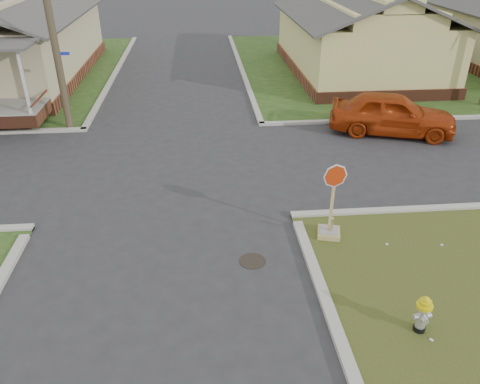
{
  "coord_description": "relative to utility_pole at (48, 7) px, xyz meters",
  "views": [
    {
      "loc": [
        1.09,
        -9.53,
        6.96
      ],
      "look_at": [
        2.03,
        1.0,
        1.1
      ],
      "focal_mm": 35.0,
      "sensor_mm": 36.0,
      "label": 1
    }
  ],
  "objects": [
    {
      "name": "ground",
      "position": [
        4.2,
        -8.9,
        -4.66
      ],
      "size": [
        120.0,
        120.0,
        0.0
      ],
      "primitive_type": "plane",
      "color": "#2B2B2E",
      "rests_on": "ground"
    },
    {
      "name": "curbs",
      "position": [
        4.2,
        -3.9,
        -4.66
      ],
      "size": [
        80.0,
        40.0,
        0.12
      ],
      "primitive_type": null,
      "color": "#ACAA9C",
      "rests_on": "ground"
    },
    {
      "name": "manhole",
      "position": [
        6.4,
        -9.4,
        -4.66
      ],
      "size": [
        0.64,
        0.64,
        0.01
      ],
      "primitive_type": "cylinder",
      "color": "black",
      "rests_on": "ground"
    },
    {
      "name": "side_house_yellow",
      "position": [
        14.2,
        7.6,
        -2.47
      ],
      "size": [
        7.6,
        11.6,
        4.7
      ],
      "color": "brown",
      "rests_on": "ground"
    },
    {
      "name": "utility_pole",
      "position": [
        0.0,
        0.0,
        0.0
      ],
      "size": [
        1.8,
        0.28,
        9.0
      ],
      "color": "#3B3122",
      "rests_on": "ground"
    },
    {
      "name": "fire_hydrant",
      "position": [
        9.44,
        -11.97,
        -4.14
      ],
      "size": [
        0.32,
        0.32,
        0.85
      ],
      "rotation": [
        0.0,
        0.0,
        0.05
      ],
      "color": "black",
      "rests_on": "ground"
    },
    {
      "name": "stop_sign",
      "position": [
        8.5,
        -8.53,
        -4.17
      ],
      "size": [
        0.58,
        0.57,
        2.06
      ],
      "rotation": [
        0.0,
        0.0,
        -0.25
      ],
      "color": "tan",
      "rests_on": "ground"
    },
    {
      "name": "red_sedan",
      "position": [
        12.76,
        -1.61,
        -3.85
      ],
      "size": [
        5.12,
        3.26,
        1.62
      ],
      "primitive_type": "imported",
      "rotation": [
        0.0,
        0.0,
        1.27
      ],
      "color": "#A5320B",
      "rests_on": "ground"
    }
  ]
}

